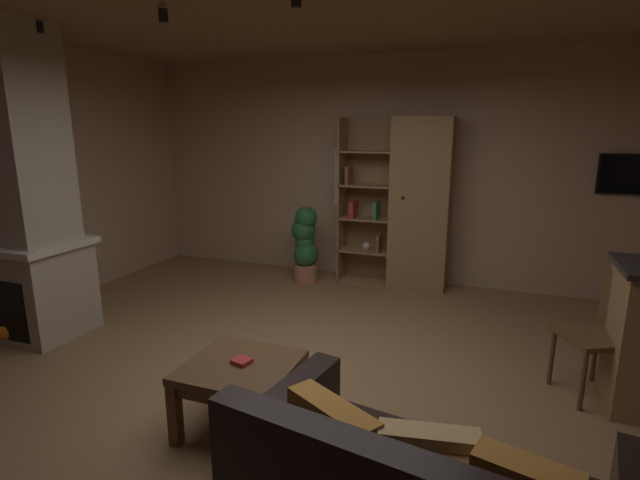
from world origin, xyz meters
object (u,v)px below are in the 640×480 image
dining_chair (605,327)px  wall_mounted_tv (638,175)px  table_book_0 (242,361)px  potted_floor_plant (305,244)px  bookshelf_cabinet (413,205)px  coffee_table (241,376)px  stone_fireplace (22,202)px

dining_chair → wall_mounted_tv: 2.48m
table_book_0 → dining_chair: 2.58m
potted_floor_plant → wall_mounted_tv: wall_mounted_tv is taller
bookshelf_cabinet → wall_mounted_tv: size_ratio=2.67×
potted_floor_plant → coffee_table: bearing=-75.4°
bookshelf_cabinet → potted_floor_plant: bookshelf_cabinet is taller
potted_floor_plant → table_book_0: bearing=-75.2°
stone_fireplace → bookshelf_cabinet: size_ratio=1.37×
bookshelf_cabinet → wall_mounted_tv: (2.33, 0.21, 0.43)m
stone_fireplace → bookshelf_cabinet: 4.08m
bookshelf_cabinet → dining_chair: 2.72m
stone_fireplace → potted_floor_plant: (1.80, 2.37, -0.77)m
dining_chair → table_book_0: bearing=-150.3°
coffee_table → dining_chair: 2.60m
coffee_table → table_book_0: table_book_0 is taller
stone_fireplace → coffee_table: (2.59, -0.65, -0.90)m
potted_floor_plant → wall_mounted_tv: bearing=7.8°
stone_fireplace → table_book_0: (2.60, -0.65, -0.80)m
bookshelf_cabinet → dining_chair: bearing=-49.1°
bookshelf_cabinet → table_book_0: 3.38m
bookshelf_cabinet → table_book_0: bookshelf_cabinet is taller
stone_fireplace → dining_chair: size_ratio=3.05×
dining_chair → potted_floor_plant: size_ratio=0.95×
wall_mounted_tv → stone_fireplace: bearing=-152.1°
wall_mounted_tv → coffee_table: bearing=-128.8°
potted_floor_plant → wall_mounted_tv: size_ratio=1.26×
coffee_table → dining_chair: dining_chair is taller
stone_fireplace → dining_chair: bearing=7.5°
stone_fireplace → wall_mounted_tv: size_ratio=3.65×
dining_chair → coffee_table: bearing=-150.3°
table_book_0 → dining_chair: size_ratio=0.12×
coffee_table → potted_floor_plant: 3.13m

